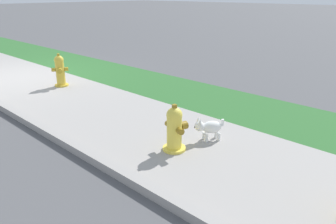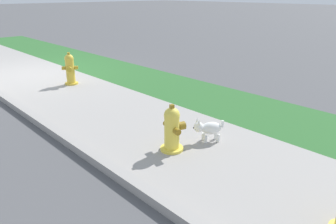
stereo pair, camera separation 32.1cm
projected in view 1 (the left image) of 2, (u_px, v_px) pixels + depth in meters
The scene contains 6 objects.
ground_plane at pixel (17, 78), 8.92m from camera, with size 120.00×120.00×0.00m, color #515154.
sidewalk_pavement at pixel (17, 77), 8.92m from camera, with size 18.00×2.40×0.01m, color #9E9993.
grass_verge at pixel (84, 65), 10.37m from camera, with size 18.00×1.85×0.01m, color #2D662D.
fire_hydrant_mid_block at pixel (60, 71), 7.97m from camera, with size 0.37×0.38×0.81m.
fire_hydrant_near_corner at pixel (175, 129), 4.72m from camera, with size 0.41×0.39×0.71m.
small_white_dog at pixel (209, 127), 5.08m from camera, with size 0.35×0.43×0.39m.
Camera 1 is at (8.98, -3.49, 2.20)m, focal length 35.00 mm.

